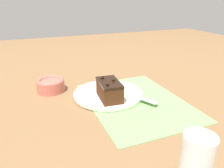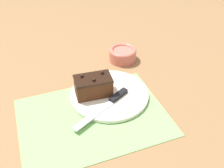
# 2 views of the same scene
# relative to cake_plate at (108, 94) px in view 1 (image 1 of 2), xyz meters

# --- Properties ---
(ground_plane) EXTENTS (3.00, 3.00, 0.00)m
(ground_plane) POSITION_rel_cake_plate_xyz_m (-0.08, -0.08, -0.01)
(ground_plane) COLOR olive
(placemat_woven) EXTENTS (0.46, 0.34, 0.00)m
(placemat_woven) POSITION_rel_cake_plate_xyz_m (-0.08, -0.08, -0.01)
(placemat_woven) COLOR #7AB266
(placemat_woven) RESTS_ON ground_plane
(cake_plate) EXTENTS (0.27, 0.27, 0.01)m
(cake_plate) POSITION_rel_cake_plate_xyz_m (0.00, 0.00, 0.00)
(cake_plate) COLOR white
(cake_plate) RESTS_ON placemat_woven
(chocolate_cake) EXTENTS (0.13, 0.08, 0.08)m
(chocolate_cake) POSITION_rel_cake_plate_xyz_m (-0.05, 0.01, 0.04)
(chocolate_cake) COLOR #472614
(chocolate_cake) RESTS_ON cake_plate
(serving_knife) EXTENTS (0.22, 0.13, 0.01)m
(serving_knife) POSITION_rel_cake_plate_xyz_m (-0.01, -0.05, 0.01)
(serving_knife) COLOR black
(serving_knife) RESTS_ON cake_plate
(drinking_glass) EXTENTS (0.07, 0.07, 0.11)m
(drinking_glass) POSITION_rel_cake_plate_xyz_m (-0.46, -0.02, 0.05)
(drinking_glass) COLOR white
(drinking_glass) RESTS_ON ground_plane
(small_bowl) EXTENTS (0.11, 0.11, 0.05)m
(small_bowl) POSITION_rel_cake_plate_xyz_m (0.13, 0.20, 0.02)
(small_bowl) COLOR #C66656
(small_bowl) RESTS_ON ground_plane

